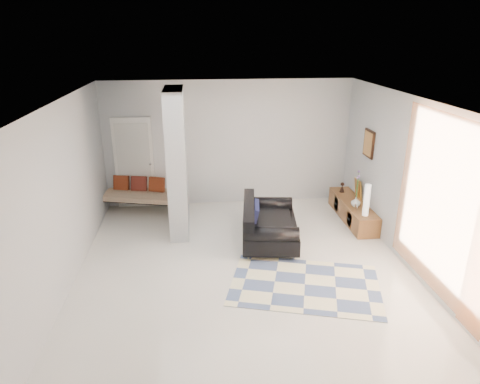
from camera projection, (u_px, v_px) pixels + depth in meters
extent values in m
plane|color=white|center=(243.00, 267.00, 7.27)|extent=(6.00, 6.00, 0.00)
plane|color=white|center=(244.00, 100.00, 6.29)|extent=(6.00, 6.00, 0.00)
plane|color=#BCBEC1|center=(228.00, 144.00, 9.57)|extent=(6.00, 0.00, 6.00)
plane|color=#BCBEC1|center=(281.00, 300.00, 3.99)|extent=(6.00, 0.00, 6.00)
plane|color=#BCBEC1|center=(64.00, 196.00, 6.50)|extent=(0.00, 6.00, 6.00)
plane|color=#BCBEC1|center=(409.00, 183.00, 7.05)|extent=(0.00, 6.00, 6.00)
cube|color=#9EA2A5|center=(177.00, 163.00, 8.16)|extent=(0.35, 1.20, 2.80)
cube|color=white|center=(134.00, 163.00, 9.46)|extent=(0.85, 0.06, 2.04)
plane|color=#FC8B42|center=(443.00, 207.00, 5.96)|extent=(0.00, 2.55, 2.55)
cube|color=black|center=(369.00, 144.00, 8.55)|extent=(0.04, 0.45, 0.55)
cube|color=brown|center=(353.00, 211.00, 9.03)|extent=(0.45, 1.89, 0.40)
cube|color=black|center=(350.00, 219.00, 8.62)|extent=(0.02, 0.25, 0.28)
cube|color=black|center=(336.00, 204.00, 9.40)|extent=(0.02, 0.25, 0.28)
cube|color=gold|center=(358.00, 188.00, 9.16)|extent=(0.09, 0.32, 0.40)
cube|color=silver|center=(356.00, 207.00, 8.54)|extent=(0.04, 0.10, 0.12)
cylinder|color=silver|center=(248.00, 256.00, 7.50)|extent=(0.05, 0.05, 0.10)
cylinder|color=silver|center=(249.00, 223.00, 8.81)|extent=(0.05, 0.05, 0.10)
cylinder|color=silver|center=(293.00, 257.00, 7.48)|extent=(0.05, 0.05, 0.10)
cylinder|color=silver|center=(287.00, 223.00, 8.79)|extent=(0.05, 0.05, 0.10)
cube|color=black|center=(270.00, 229.00, 8.07)|extent=(1.20, 1.76, 0.30)
cube|color=black|center=(249.00, 213.00, 7.97)|extent=(0.42, 1.66, 0.36)
cylinder|color=black|center=(272.00, 235.00, 7.33)|extent=(0.97, 0.40, 0.28)
cylinder|color=black|center=(268.00, 204.00, 8.65)|extent=(0.97, 0.40, 0.28)
cube|color=black|center=(255.00, 212.00, 7.96)|extent=(0.22, 0.62, 0.31)
cylinder|color=black|center=(100.00, 207.00, 9.22)|extent=(0.04, 0.04, 0.40)
cylinder|color=black|center=(178.00, 212.00, 8.97)|extent=(0.04, 0.04, 0.40)
cylinder|color=black|center=(114.00, 195.00, 9.89)|extent=(0.04, 0.04, 0.40)
cylinder|color=black|center=(187.00, 199.00, 9.64)|extent=(0.04, 0.04, 0.40)
cube|color=beige|center=(144.00, 196.00, 9.37)|extent=(1.90, 1.17, 0.12)
cube|color=maroon|center=(121.00, 183.00, 9.51)|extent=(0.37, 0.25, 0.33)
cube|color=maroon|center=(139.00, 183.00, 9.45)|extent=(0.37, 0.25, 0.33)
cube|color=maroon|center=(157.00, 184.00, 9.39)|extent=(0.37, 0.25, 0.33)
cube|color=beige|center=(305.00, 285.00, 6.74)|extent=(2.64, 2.11, 0.01)
cylinder|color=silver|center=(367.00, 200.00, 8.21)|extent=(0.12, 0.12, 0.63)
imported|color=silver|center=(356.00, 202.00, 8.70)|extent=(0.21, 0.21, 0.20)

